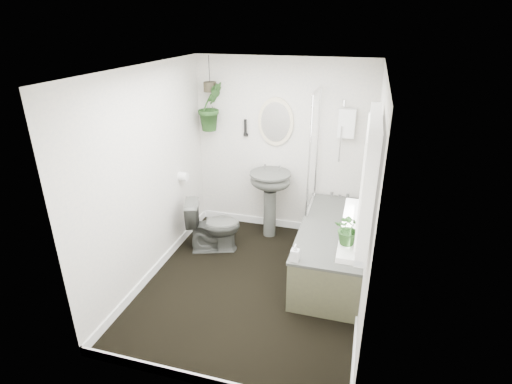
# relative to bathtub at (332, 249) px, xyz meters

# --- Properties ---
(floor) EXTENTS (2.30, 2.80, 0.02)m
(floor) POSITION_rel_bathtub_xyz_m (-0.80, -0.50, -0.30)
(floor) COLOR black
(floor) RESTS_ON ground
(ceiling) EXTENTS (2.30, 2.80, 0.02)m
(ceiling) POSITION_rel_bathtub_xyz_m (-0.80, -0.50, 2.02)
(ceiling) COLOR white
(ceiling) RESTS_ON ground
(wall_back) EXTENTS (2.30, 0.02, 2.30)m
(wall_back) POSITION_rel_bathtub_xyz_m (-0.80, 0.91, 0.86)
(wall_back) COLOR beige
(wall_back) RESTS_ON ground
(wall_front) EXTENTS (2.30, 0.02, 2.30)m
(wall_front) POSITION_rel_bathtub_xyz_m (-0.80, -1.91, 0.86)
(wall_front) COLOR beige
(wall_front) RESTS_ON ground
(wall_left) EXTENTS (0.02, 2.80, 2.30)m
(wall_left) POSITION_rel_bathtub_xyz_m (-1.96, -0.50, 0.86)
(wall_left) COLOR beige
(wall_left) RESTS_ON ground
(wall_right) EXTENTS (0.02, 2.80, 2.30)m
(wall_right) POSITION_rel_bathtub_xyz_m (0.36, -0.50, 0.86)
(wall_right) COLOR beige
(wall_right) RESTS_ON ground
(skirting) EXTENTS (2.30, 2.80, 0.10)m
(skirting) POSITION_rel_bathtub_xyz_m (-0.80, -0.50, -0.24)
(skirting) COLOR white
(skirting) RESTS_ON floor
(bathtub) EXTENTS (0.72, 1.72, 0.58)m
(bathtub) POSITION_rel_bathtub_xyz_m (0.00, 0.00, 0.00)
(bathtub) COLOR #3F413C
(bathtub) RESTS_ON floor
(bath_screen) EXTENTS (0.04, 0.72, 1.40)m
(bath_screen) POSITION_rel_bathtub_xyz_m (-0.33, 0.49, 0.99)
(bath_screen) COLOR silver
(bath_screen) RESTS_ON bathtub
(shower_box) EXTENTS (0.20, 0.10, 0.35)m
(shower_box) POSITION_rel_bathtub_xyz_m (0.00, 0.84, 1.26)
(shower_box) COLOR white
(shower_box) RESTS_ON wall_back
(oval_mirror) EXTENTS (0.46, 0.03, 0.62)m
(oval_mirror) POSITION_rel_bathtub_xyz_m (-0.89, 0.87, 1.21)
(oval_mirror) COLOR beige
(oval_mirror) RESTS_ON wall_back
(wall_sconce) EXTENTS (0.04, 0.04, 0.22)m
(wall_sconce) POSITION_rel_bathtub_xyz_m (-1.29, 0.86, 1.11)
(wall_sconce) COLOR black
(wall_sconce) RESTS_ON wall_back
(toilet_roll_holder) EXTENTS (0.11, 0.11, 0.11)m
(toilet_roll_holder) POSITION_rel_bathtub_xyz_m (-1.90, 0.20, 0.61)
(toilet_roll_holder) COLOR white
(toilet_roll_holder) RESTS_ON wall_left
(window_recess) EXTENTS (0.08, 1.00, 0.90)m
(window_recess) POSITION_rel_bathtub_xyz_m (0.29, -1.20, 1.36)
(window_recess) COLOR white
(window_recess) RESTS_ON wall_right
(window_sill) EXTENTS (0.18, 1.00, 0.04)m
(window_sill) POSITION_rel_bathtub_xyz_m (0.22, -1.20, 0.94)
(window_sill) COLOR white
(window_sill) RESTS_ON wall_right
(window_blinds) EXTENTS (0.01, 0.86, 0.76)m
(window_blinds) POSITION_rel_bathtub_xyz_m (0.24, -1.20, 1.36)
(window_blinds) COLOR white
(window_blinds) RESTS_ON wall_right
(toilet) EXTENTS (0.75, 0.58, 0.68)m
(toilet) POSITION_rel_bathtub_xyz_m (-1.47, 0.08, 0.05)
(toilet) COLOR #3F413C
(toilet) RESTS_ON floor
(pedestal_sink) EXTENTS (0.59, 0.53, 0.91)m
(pedestal_sink) POSITION_rel_bathtub_xyz_m (-0.89, 0.63, 0.16)
(pedestal_sink) COLOR #3F413C
(pedestal_sink) RESTS_ON floor
(sill_plant) EXTENTS (0.23, 0.20, 0.24)m
(sill_plant) POSITION_rel_bathtub_xyz_m (0.20, -1.49, 1.08)
(sill_plant) COLOR black
(sill_plant) RESTS_ON window_sill
(hanging_plant) EXTENTS (0.43, 0.44, 0.62)m
(hanging_plant) POSITION_rel_bathtub_xyz_m (-1.71, 0.75, 1.38)
(hanging_plant) COLOR black
(hanging_plant) RESTS_ON ceiling
(soap_bottle) EXTENTS (0.08, 0.08, 0.17)m
(soap_bottle) POSITION_rel_bathtub_xyz_m (-0.29, -0.79, 0.38)
(soap_bottle) COLOR #35282B
(soap_bottle) RESTS_ON bathtub
(hanging_pot) EXTENTS (0.16, 0.16, 0.12)m
(hanging_pot) POSITION_rel_bathtub_xyz_m (-1.71, 0.75, 1.63)
(hanging_pot) COLOR #2C271B
(hanging_pot) RESTS_ON ceiling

